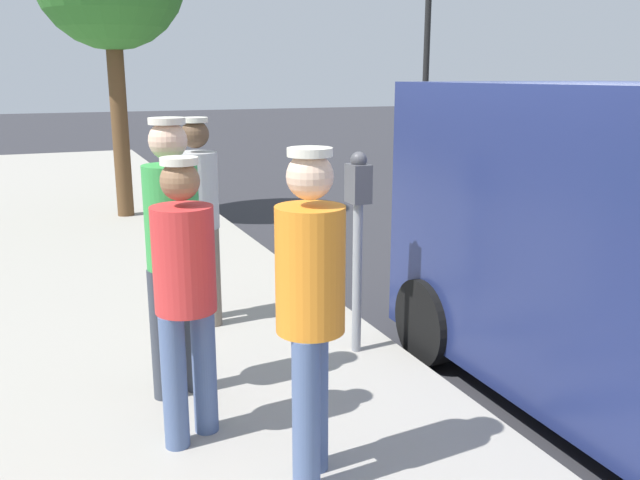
% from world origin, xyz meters
% --- Properties ---
extents(ground_plane, '(80.00, 80.00, 0.00)m').
position_xyz_m(ground_plane, '(0.00, 0.00, 0.00)').
color(ground_plane, '#2D2D33').
extents(sidewalk_slab, '(5.00, 32.00, 0.15)m').
position_xyz_m(sidewalk_slab, '(3.50, 0.00, 0.07)').
color(sidewalk_slab, '#9E998E').
rests_on(sidewalk_slab, ground).
extents(parking_meter_near, '(0.14, 0.18, 1.52)m').
position_xyz_m(parking_meter_near, '(1.35, -0.75, 1.18)').
color(parking_meter_near, gray).
rests_on(parking_meter_near, sidewalk_slab).
extents(pedestrian_in_gray, '(0.34, 0.34, 1.72)m').
position_xyz_m(pedestrian_in_gray, '(2.29, -1.79, 1.14)').
color(pedestrian_in_gray, '#726656').
rests_on(pedestrian_in_gray, sidewalk_slab).
extents(pedestrian_in_orange, '(0.34, 0.34, 1.72)m').
position_xyz_m(pedestrian_in_orange, '(2.30, 0.67, 1.14)').
color(pedestrian_in_orange, '#4C608C').
rests_on(pedestrian_in_orange, sidewalk_slab).
extents(pedestrian_in_green, '(0.36, 0.34, 1.80)m').
position_xyz_m(pedestrian_in_green, '(2.73, -0.57, 1.19)').
color(pedestrian_in_green, '#383D47').
rests_on(pedestrian_in_green, sidewalk_slab).
extents(pedestrian_in_red, '(0.34, 0.34, 1.63)m').
position_xyz_m(pedestrian_in_red, '(2.78, 0.02, 1.08)').
color(pedestrian_in_red, '#4C608C').
rests_on(pedestrian_in_red, sidewalk_slab).
extents(traffic_light_corner, '(2.48, 0.42, 5.20)m').
position_xyz_m(traffic_light_corner, '(-6.86, -11.86, 3.52)').
color(traffic_light_corner, black).
rests_on(traffic_light_corner, ground).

